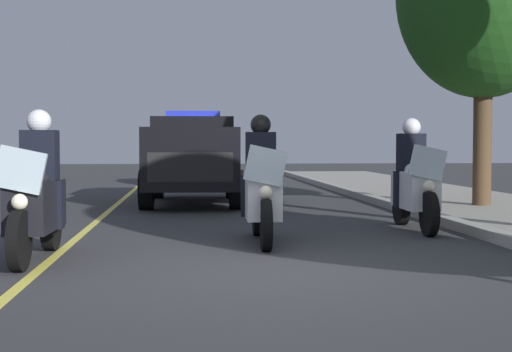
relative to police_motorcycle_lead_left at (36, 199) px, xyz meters
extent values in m
plane|color=#333335|center=(0.88, 2.60, -0.70)|extent=(80.00, 80.00, 0.00)
cube|color=#E0D14C|center=(0.88, 0.16, -0.70)|extent=(48.00, 0.12, 0.01)
cylinder|color=black|center=(0.76, -0.02, -0.38)|extent=(0.64, 0.14, 0.64)
cylinder|color=black|center=(-0.74, 0.02, -0.38)|extent=(0.64, 0.16, 0.64)
cube|color=black|center=(0.03, 0.00, -0.08)|extent=(1.21, 0.47, 0.56)
ellipsoid|color=black|center=(0.08, 0.00, 0.22)|extent=(0.57, 0.34, 0.24)
cube|color=silver|center=(0.66, -0.02, 0.35)|extent=(0.08, 0.56, 0.53)
sphere|color=#F9F4CC|center=(0.72, -0.02, 0.02)|extent=(0.17, 0.17, 0.17)
sphere|color=red|center=(0.53, -0.18, 0.28)|extent=(0.09, 0.09, 0.09)
sphere|color=#1933F2|center=(0.54, 0.14, 0.28)|extent=(0.09, 0.09, 0.09)
cube|color=black|center=(-0.20, 0.01, 0.48)|extent=(0.29, 0.41, 0.60)
cube|color=black|center=(-0.13, 0.20, -0.08)|extent=(0.18, 0.15, 0.56)
cube|color=black|center=(-0.14, -0.20, -0.08)|extent=(0.18, 0.15, 0.56)
sphere|color=silver|center=(-0.18, 0.01, 0.88)|extent=(0.28, 0.28, 0.28)
cylinder|color=black|center=(-0.43, 2.67, -0.38)|extent=(0.64, 0.14, 0.64)
cylinder|color=black|center=(-1.93, 2.71, -0.38)|extent=(0.64, 0.16, 0.64)
cube|color=white|center=(-1.16, 2.69, -0.08)|extent=(1.21, 0.47, 0.56)
ellipsoid|color=white|center=(-1.11, 2.69, 0.22)|extent=(0.57, 0.34, 0.24)
cube|color=silver|center=(-0.53, 2.67, 0.35)|extent=(0.08, 0.56, 0.53)
sphere|color=#F9F4CC|center=(-0.47, 2.67, 0.02)|extent=(0.17, 0.17, 0.17)
sphere|color=red|center=(-0.66, 2.52, 0.28)|extent=(0.09, 0.09, 0.09)
sphere|color=#1933F2|center=(-0.65, 2.84, 0.28)|extent=(0.09, 0.09, 0.09)
cube|color=black|center=(-1.39, 2.70, 0.48)|extent=(0.29, 0.41, 0.60)
cube|color=black|center=(-1.32, 2.90, -0.08)|extent=(0.18, 0.15, 0.56)
cube|color=black|center=(-1.33, 2.50, -0.08)|extent=(0.18, 0.15, 0.56)
sphere|color=black|center=(-1.37, 2.70, 0.88)|extent=(0.28, 0.28, 0.28)
cylinder|color=black|center=(-1.58, 5.13, -0.38)|extent=(0.64, 0.14, 0.64)
cylinder|color=black|center=(-3.08, 5.17, -0.38)|extent=(0.64, 0.16, 0.64)
cube|color=white|center=(-2.31, 5.15, -0.08)|extent=(1.21, 0.47, 0.56)
ellipsoid|color=white|center=(-2.26, 5.15, 0.22)|extent=(0.57, 0.34, 0.24)
cube|color=silver|center=(-1.68, 5.13, 0.35)|extent=(0.08, 0.56, 0.53)
sphere|color=#F9F4CC|center=(-1.62, 5.13, 0.02)|extent=(0.17, 0.17, 0.17)
sphere|color=red|center=(-1.81, 4.98, 0.28)|extent=(0.09, 0.09, 0.09)
sphere|color=#1933F2|center=(-1.80, 5.30, 0.28)|extent=(0.09, 0.09, 0.09)
cube|color=black|center=(-2.54, 5.16, 0.48)|extent=(0.29, 0.41, 0.60)
cube|color=black|center=(-2.47, 5.36, -0.08)|extent=(0.18, 0.15, 0.56)
cube|color=black|center=(-2.48, 4.96, -0.08)|extent=(0.18, 0.15, 0.56)
sphere|color=silver|center=(-2.52, 5.16, 0.88)|extent=(0.28, 0.28, 0.28)
cube|color=black|center=(-7.69, 1.82, 0.32)|extent=(4.95, 2.04, 1.24)
cube|color=black|center=(-7.99, 1.83, 1.02)|extent=(2.45, 1.82, 0.36)
cube|color=#2633D8|center=(-7.79, 1.82, 1.28)|extent=(0.31, 1.21, 0.14)
cube|color=black|center=(-5.29, 1.75, 0.18)|extent=(0.17, 1.62, 0.56)
cylinder|color=black|center=(-6.11, 2.68, -0.30)|extent=(0.81, 0.30, 0.80)
cylinder|color=black|center=(-6.16, 0.88, -0.30)|extent=(0.81, 0.30, 0.80)
cylinder|color=black|center=(-9.21, 2.76, -0.30)|extent=(0.81, 0.30, 0.80)
cylinder|color=black|center=(-9.26, 0.97, -0.30)|extent=(0.81, 0.30, 0.80)
cylinder|color=#4C3823|center=(-5.49, 7.54, 0.82)|extent=(0.36, 0.36, 2.85)
camera|label=1|loc=(8.34, 1.73, 0.62)|focal=50.50mm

